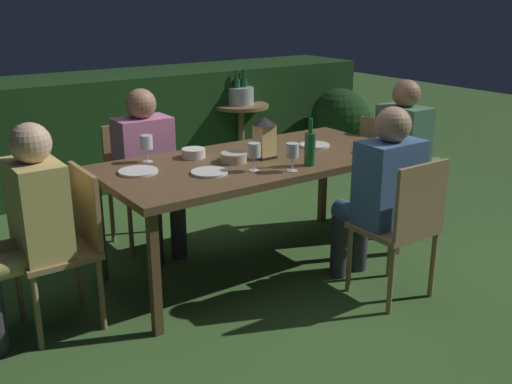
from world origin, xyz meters
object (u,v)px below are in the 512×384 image
Objects in this scene: person_in_green at (408,145)px; wine_glass_b at (400,134)px; chair_side_left_b at (403,223)px; plate_c at (209,172)px; lantern_centerpiece at (265,135)px; person_in_mustard at (27,222)px; bowl_bread at (234,157)px; potted_plant_corner at (340,120)px; wine_glass_a at (254,152)px; green_bottle_on_table at (310,148)px; wine_glass_c at (147,143)px; person_in_pink at (148,164)px; dining_table at (256,166)px; bowl_olives at (194,153)px; person_in_blue at (380,190)px; side_table at (241,127)px; wine_glass_d at (292,152)px; potted_plant_by_hedge at (348,119)px; chair_head_near at (68,241)px; plate_d at (369,152)px; chair_head_far at (389,168)px; ice_bucket at (241,94)px; plate_b at (138,171)px; chair_side_right_a at (138,178)px; plate_a at (314,145)px.

wine_glass_b is (-0.55, -0.40, 0.23)m from person_in_green.
chair_side_left_b is 3.97× the size of plate_c.
lantern_centerpiece is at bearing 115.03° from chair_side_left_b.
person_in_mustard is 7.02× the size of bowl_bread.
chair_side_left_b reaches higher than potted_plant_corner.
potted_plant_corner is (2.43, 1.90, -0.41)m from wine_glass_a.
person_in_mustard reaches higher than green_bottle_on_table.
wine_glass_c reaches higher than chair_side_left_b.
wine_glass_a is at bearing -72.72° from person_in_pink.
dining_table is 12.12× the size of bowl_bread.
lantern_centerpiece is 1.57× the size of wine_glass_a.
bowl_olives is at bearing 131.40° from green_bottle_on_table.
person_in_blue is 6.80× the size of wine_glass_a.
person_in_mustard reaches higher than side_table.
plate_c is at bearing 151.05° from wine_glass_d.
bowl_olives is at bearing -152.16° from potted_plant_by_hedge.
person_in_green is 2.08m from wine_glass_c.
wine_glass_d is 2.66m from side_table.
person_in_mustard is at bearing -156.37° from potted_plant_by_hedge.
wine_glass_d is 0.50m from plate_c.
person_in_green reaches higher than potted_plant_by_hedge.
green_bottle_on_table is at bearing -14.78° from wine_glass_a.
plate_c is at bearing -127.40° from side_table.
person_in_green is 1.00× the size of person_in_pink.
green_bottle_on_table is 1.72× the size of wine_glass_c.
person_in_blue is 2.76m from side_table.
chair_head_near is 3.97× the size of plate_c.
plate_d is at bearing -40.56° from person_in_pink.
dining_table is at bearing 180.00° from chair_head_far.
wine_glass_c is (-1.84, 0.32, 0.39)m from chair_head_far.
ice_bucket is (1.80, 1.67, -0.08)m from wine_glass_c.
wine_glass_d is 0.69m from plate_d.
plate_b is (-0.81, 0.15, -0.14)m from lantern_centerpiece.
plate_b is (-1.63, 0.53, -0.11)m from wine_glass_b.
chair_head_far is at bearing -124.46° from potted_plant_by_hedge.
green_bottle_on_table is 1.38× the size of plate_d.
bowl_olives is (-0.33, 0.60, -0.09)m from wine_glass_d.
plate_b is (-0.15, -0.19, -0.11)m from wine_glass_c.
chair_side_left_b is 1.93m from chair_side_right_a.
green_bottle_on_table is at bearing 13.51° from wine_glass_d.
ice_bucket is (1.95, 1.86, 0.03)m from plate_b.
dining_table is at bearing -176.26° from plate_a.
plate_d is 2.55m from potted_plant_corner.
chair_head_far is 1.00× the size of chair_side_left_b.
chair_head_far reaches higher than potted_plant_corner.
wine_glass_b is (0.83, -0.38, -0.03)m from lantern_centerpiece.
plate_d is (2.13, -0.31, 0.13)m from person_in_mustard.
ice_bucket is at bearing 42.82° from wine_glass_c.
person_in_mustard is 1.00× the size of person_in_green.
wine_glass_a reaches higher than dining_table.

